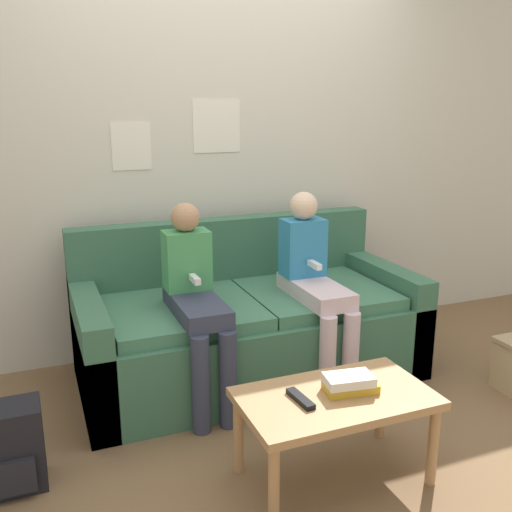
% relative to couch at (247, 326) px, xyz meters
% --- Properties ---
extents(ground_plane, '(10.00, 10.00, 0.00)m').
position_rel_couch_xyz_m(ground_plane, '(0.00, -0.57, -0.29)').
color(ground_plane, brown).
extents(wall_back, '(8.00, 0.06, 2.60)m').
position_rel_couch_xyz_m(wall_back, '(-0.00, 0.55, 1.01)').
color(wall_back, beige).
rests_on(wall_back, ground_plane).
extents(couch, '(1.93, 0.91, 0.88)m').
position_rel_couch_xyz_m(couch, '(0.00, 0.00, 0.00)').
color(couch, '#38664C').
rests_on(couch, ground_plane).
extents(coffee_table, '(0.81, 0.46, 0.39)m').
position_rel_couch_xyz_m(coffee_table, '(-0.02, -1.07, 0.05)').
color(coffee_table, '#AD7F51').
rests_on(coffee_table, ground_plane).
extents(person_left, '(0.24, 0.61, 1.06)m').
position_rel_couch_xyz_m(person_left, '(-0.37, -0.23, 0.30)').
color(person_left, '#33384C').
rests_on(person_left, ground_plane).
extents(person_right, '(0.24, 0.61, 1.08)m').
position_rel_couch_xyz_m(person_right, '(0.32, -0.22, 0.31)').
color(person_right, silver).
rests_on(person_right, ground_plane).
extents(tv_remote, '(0.05, 0.17, 0.02)m').
position_rel_couch_xyz_m(tv_remote, '(-0.18, -1.07, 0.11)').
color(tv_remote, black).
rests_on(tv_remote, coffee_table).
extents(book_stack, '(0.24, 0.15, 0.08)m').
position_rel_couch_xyz_m(book_stack, '(0.04, -1.07, 0.14)').
color(book_stack, gold).
rests_on(book_stack, coffee_table).
extents(backpack, '(0.27, 0.22, 0.37)m').
position_rel_couch_xyz_m(backpack, '(-1.30, -0.63, -0.11)').
color(backpack, black).
rests_on(backpack, ground_plane).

